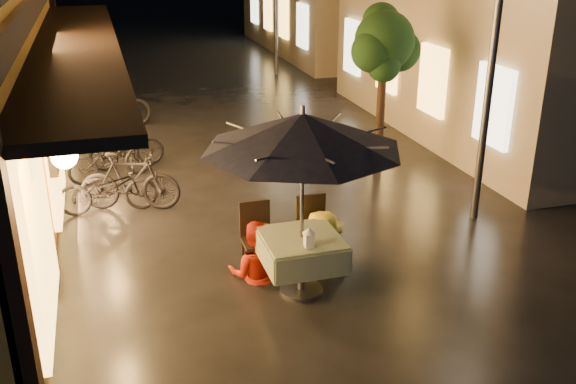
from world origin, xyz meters
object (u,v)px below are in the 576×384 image
object	(u,v)px
cafe_table	(302,250)
person_yellow	(323,214)
patio_umbrella	(303,131)
person_orange	(255,223)
streetlamp_near	(495,35)
table_lantern	(309,236)
bicycle_0	(108,189)

from	to	relation	value
cafe_table	person_yellow	distance (m)	0.74
patio_umbrella	person_orange	size ratio (longest dim) A/B	1.58
streetlamp_near	cafe_table	world-z (taller)	streetlamp_near
patio_umbrella	table_lantern	size ratio (longest dim) A/B	9.84
streetlamp_near	patio_umbrella	distance (m)	3.76
streetlamp_near	bicycle_0	size ratio (longest dim) A/B	2.64
streetlamp_near	table_lantern	bearing A→B (deg)	-153.51
streetlamp_near	patio_umbrella	world-z (taller)	streetlamp_near
person_yellow	bicycle_0	world-z (taller)	person_yellow
patio_umbrella	table_lantern	distance (m)	1.26
streetlamp_near	person_orange	size ratio (longest dim) A/B	2.71
streetlamp_near	person_yellow	world-z (taller)	streetlamp_near
cafe_table	bicycle_0	bearing A→B (deg)	124.45
table_lantern	person_yellow	distance (m)	0.95
cafe_table	person_orange	size ratio (longest dim) A/B	0.63
table_lantern	person_orange	world-z (taller)	person_orange
person_orange	bicycle_0	bearing A→B (deg)	-36.79
streetlamp_near	table_lantern	world-z (taller)	streetlamp_near
cafe_table	bicycle_0	world-z (taller)	bicycle_0
cafe_table	table_lantern	size ratio (longest dim) A/B	3.96
table_lantern	bicycle_0	world-z (taller)	table_lantern
patio_umbrella	bicycle_0	xyz separation A→B (m)	(-2.28, 3.32, -1.73)
person_orange	table_lantern	bearing A→B (deg)	138.78
person_orange	person_yellow	xyz separation A→B (m)	(0.94, -0.03, 0.02)
streetlamp_near	person_orange	bearing A→B (deg)	-167.66
cafe_table	table_lantern	bearing A→B (deg)	-90.00
streetlamp_near	person_orange	xyz separation A→B (m)	(-3.87, -0.85, -2.14)
person_yellow	patio_umbrella	bearing A→B (deg)	52.18
table_lantern	bicycle_0	distance (m)	4.30
patio_umbrella	person_yellow	bearing A→B (deg)	48.85
patio_umbrella	bicycle_0	bearing A→B (deg)	124.45
streetlamp_near	cafe_table	distance (m)	4.36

